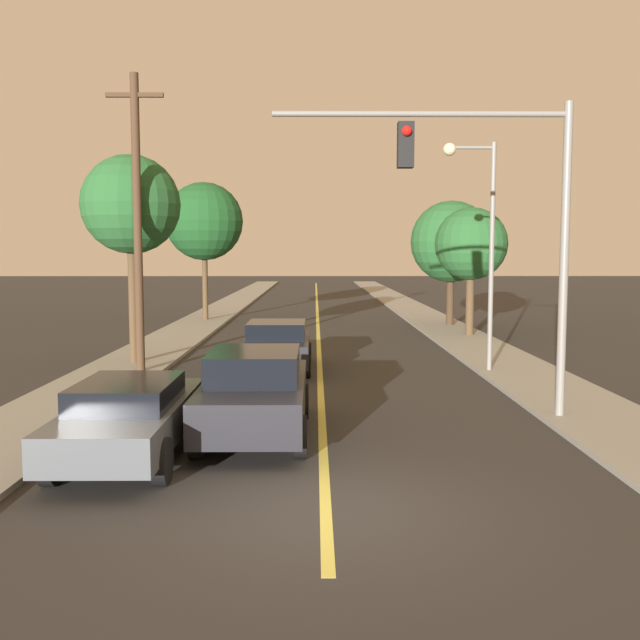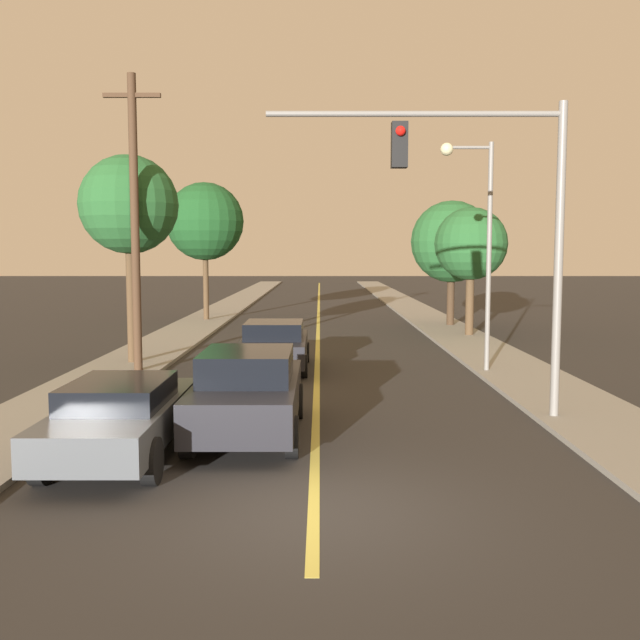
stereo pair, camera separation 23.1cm
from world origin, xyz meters
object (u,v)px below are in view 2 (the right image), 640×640
car_near_lane_second (278,345)px  utility_pole_left (138,219)px  tree_right_far (474,244)px  tree_left_far (208,222)px  tree_right_near (455,242)px  traffic_signal_mast (493,201)px  tree_left_near (132,206)px  car_near_lane_front (251,392)px  car_outer_lane_front (125,415)px  streetlamp_right (480,224)px

car_near_lane_second → utility_pole_left: utility_pole_left is taller
car_near_lane_second → tree_right_far: tree_right_far is taller
car_near_lane_second → tree_left_far: bearing=106.4°
utility_pole_left → tree_right_near: utility_pole_left is taller
tree_right_far → car_near_lane_second: bearing=-132.5°
utility_pole_left → tree_left_far: 15.91m
traffic_signal_mast → tree_left_far: (-9.21, 21.60, 0.55)m
car_near_lane_second → tree_left_near: size_ratio=0.72×
car_near_lane_front → tree_right_far: size_ratio=0.91×
traffic_signal_mast → tree_left_near: bearing=141.6°
car_outer_lane_front → tree_left_near: tree_left_near is taller
streetlamp_right → tree_right_far: size_ratio=1.24×
car_outer_lane_front → utility_pole_left: 9.35m
car_outer_lane_front → tree_right_near: size_ratio=0.82×
car_outer_lane_front → tree_right_near: (9.48, 21.50, 3.26)m
utility_pole_left → tree_left_near: (-0.58, 1.59, 0.47)m
car_outer_lane_front → tree_left_far: size_ratio=0.69×
tree_right_far → tree_left_far: bearing=150.0°
tree_left_near → tree_right_far: tree_left_near is taller
car_outer_lane_front → streetlamp_right: bearing=47.3°
streetlamp_right → tree_left_far: bearing=122.9°
tree_right_near → tree_right_far: tree_right_near is taller
car_near_lane_front → tree_right_far: bearing=64.8°
tree_left_near → tree_left_far: (0.01, 14.30, 0.14)m
streetlamp_right → utility_pole_left: bearing=-179.6°
tree_left_far → tree_left_near: bearing=-90.0°
car_near_lane_second → tree_left_far: (-4.44, 15.10, 4.30)m
tree_right_near → tree_right_far: 4.14m
utility_pole_left → tree_left_far: size_ratio=1.20×
tree_right_near → utility_pole_left: bearing=-130.8°
traffic_signal_mast → utility_pole_left: bearing=146.5°
streetlamp_right → tree_right_near: size_ratio=1.11×
tree_left_far → tree_right_near: bearing=-13.1°
utility_pole_left → car_outer_lane_front: bearing=-77.4°
car_outer_lane_front → tree_right_far: tree_right_far is taller
traffic_signal_mast → streetlamp_right: (1.02, 5.78, -0.22)m
traffic_signal_mast → tree_right_far: 14.97m
tree_right_far → tree_right_near: bearing=90.4°
car_near_lane_second → tree_left_near: bearing=169.8°
car_near_lane_second → tree_left_far: size_ratio=0.65×
streetlamp_right → car_outer_lane_front: bearing=-132.7°
tree_left_far → utility_pole_left: bearing=-87.9°
car_outer_lane_front → tree_right_near: tree_right_near is taller
traffic_signal_mast → car_outer_lane_front: bearing=-158.6°
tree_left_far → tree_right_near: size_ratio=1.19×
car_near_lane_front → tree_right_near: 21.68m
tree_left_near → tree_right_far: (11.95, 7.40, -1.08)m
car_near_lane_front → streetlamp_right: streetlamp_right is taller
utility_pole_left → tree_left_far: utility_pole_left is taller
utility_pole_left → tree_left_near: utility_pole_left is taller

